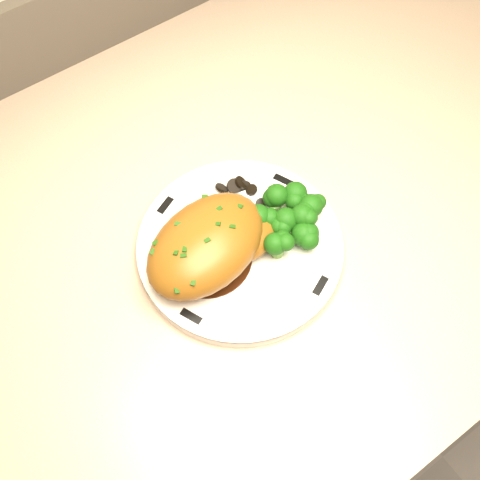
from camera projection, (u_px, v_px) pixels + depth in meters
counter at (333, 266)px, 1.22m from camera, size 2.21×0.73×1.07m
plate at (240, 248)px, 0.69m from camera, size 0.30×0.30×0.02m
rim_accent_0 at (283, 180)px, 0.73m from camera, size 0.02×0.03×0.00m
rim_accent_1 at (165, 205)px, 0.71m from camera, size 0.03×0.02×0.00m
rim_accent_2 at (191, 316)px, 0.64m from camera, size 0.02×0.03×0.00m
rim_accent_3 at (320, 286)px, 0.66m from camera, size 0.03×0.02×0.00m
gravy_pool at (207, 257)px, 0.67m from camera, size 0.10×0.10×0.00m
chicken_breast at (211, 244)px, 0.65m from camera, size 0.17×0.13×0.06m
mushroom_pile at (233, 205)px, 0.70m from camera, size 0.07×0.05×0.02m
broccoli_florets at (291, 218)px, 0.68m from camera, size 0.09×0.08×0.04m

